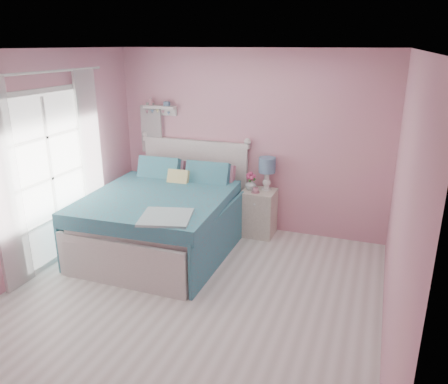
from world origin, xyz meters
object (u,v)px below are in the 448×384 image
Objects in this scene: bed at (164,219)px; vase at (251,184)px; nightstand at (259,213)px; teacup at (255,190)px; table_lamp at (267,167)px.

vase is (0.94, 0.87, 0.33)m from bed.
bed is 13.75× the size of vase.
bed reaches higher than nightstand.
nightstand is at bearing 76.91° from teacup.
table_lamp is at bearing 43.46° from nightstand.
bed is 1.32m from vase.
vase is at bearing 39.74° from bed.
table_lamp is 2.89× the size of vase.
teacup is at bearing -46.83° from vase.
bed is 24.83× the size of teacup.
bed is 4.76× the size of table_lamp.
vase is 0.16m from teacup.
vase is at bearing -161.94° from table_lamp.
table_lamp is at bearing 36.08° from bed.
bed is at bearing -144.14° from teacup.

